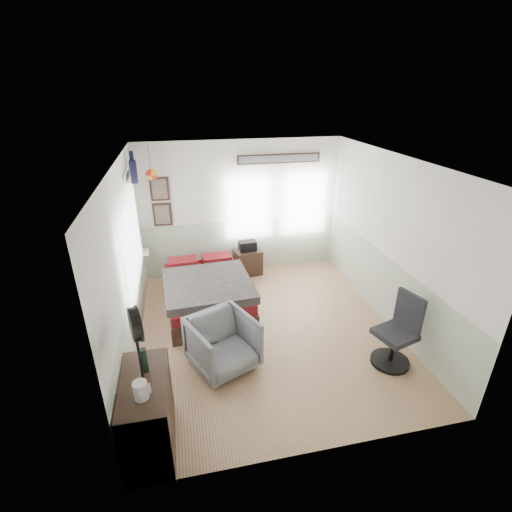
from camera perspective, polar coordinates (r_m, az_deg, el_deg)
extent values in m
cube|color=#966D47|center=(6.14, 1.74, -11.29)|extent=(4.00, 4.50, 0.01)
cube|color=silver|center=(7.51, -2.26, 7.28)|extent=(4.00, 0.02, 2.70)
cube|color=silver|center=(3.63, 10.79, -14.35)|extent=(4.00, 0.02, 2.70)
cube|color=silver|center=(5.37, -19.28, -1.63)|extent=(0.02, 4.50, 2.70)
cube|color=silver|center=(6.22, 20.11, 1.88)|extent=(0.02, 4.50, 2.70)
cube|color=white|center=(5.04, 2.14, 14.35)|extent=(4.00, 4.50, 0.02)
cube|color=#ADB99C|center=(7.78, -2.15, 1.64)|extent=(4.00, 0.01, 1.10)
cube|color=#ADB99C|center=(5.75, -18.08, -8.77)|extent=(0.01, 4.50, 1.10)
cube|color=#ADB99C|center=(6.55, 19.04, -4.57)|extent=(0.01, 4.50, 1.10)
cube|color=silver|center=(5.82, -18.52, 1.65)|extent=(0.03, 2.20, 1.35)
cube|color=silver|center=(7.49, -1.07, 7.63)|extent=(0.95, 0.03, 1.30)
cube|color=silver|center=(7.78, 7.35, 8.10)|extent=(0.95, 0.03, 1.30)
cube|color=#372015|center=(7.39, -14.20, 6.21)|extent=(0.35, 0.03, 0.45)
cube|color=#372015|center=(7.25, -14.62, 9.95)|extent=(0.35, 0.03, 0.45)
cube|color=#7F7259|center=(7.37, -14.21, 6.17)|extent=(0.27, 0.01, 0.37)
cube|color=#7F7259|center=(7.23, -14.62, 9.92)|extent=(0.27, 0.01, 0.37)
cube|color=#372015|center=(7.41, 3.57, 14.73)|extent=(1.65, 0.03, 0.18)
cube|color=gray|center=(7.39, 3.60, 14.71)|extent=(1.58, 0.01, 0.13)
cube|color=white|center=(6.13, -19.26, 11.58)|extent=(0.02, 0.48, 0.14)
sphere|color=red|center=(6.92, -15.80, 11.96)|extent=(0.20, 0.20, 0.20)
cube|color=#342218|center=(6.67, -7.50, -6.62)|extent=(1.48, 2.03, 0.31)
cube|color=maroon|center=(6.55, -7.61, -4.80)|extent=(1.44, 1.99, 0.18)
cube|color=#55514C|center=(6.28, -7.51, -4.51)|extent=(1.51, 1.49, 0.14)
cube|color=maroon|center=(7.16, -10.84, -0.89)|extent=(0.56, 0.36, 0.14)
cube|color=maroon|center=(7.20, -5.70, -0.43)|extent=(0.56, 0.36, 0.14)
cube|color=#342218|center=(4.42, -16.23, -22.30)|extent=(0.48, 1.00, 0.90)
imported|color=gray|center=(5.26, -5.13, -13.25)|extent=(1.09, 1.10, 0.76)
cube|color=#342218|center=(7.72, -1.29, -0.90)|extent=(0.59, 0.51, 0.53)
cylinder|color=black|center=(5.83, 19.87, -14.97)|extent=(0.54, 0.54, 0.05)
cylinder|color=black|center=(5.69, 20.22, -13.15)|extent=(0.06, 0.06, 0.42)
cube|color=#222329|center=(5.55, 20.58, -11.19)|extent=(0.59, 0.59, 0.08)
cube|color=#222329|center=(5.53, 22.52, -7.84)|extent=(0.18, 0.44, 0.54)
cylinder|color=silver|center=(3.88, -17.33, -19.13)|extent=(0.14, 0.14, 0.19)
cube|color=silver|center=(3.87, -16.05, -18.97)|extent=(0.02, 0.02, 0.11)
cylinder|color=black|center=(4.13, -16.83, -15.08)|extent=(0.07, 0.07, 0.28)
cylinder|color=black|center=(3.90, -17.54, -14.27)|extent=(0.03, 0.03, 0.66)
cylinder|color=black|center=(3.70, -18.25, -9.98)|extent=(0.15, 0.34, 0.33)
cylinder|color=black|center=(3.69, -17.56, -9.93)|extent=(0.11, 0.35, 0.35)
cube|color=black|center=(7.57, -1.31, 1.58)|extent=(0.36, 0.25, 0.20)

